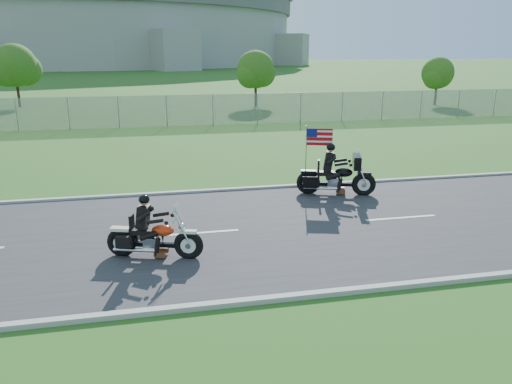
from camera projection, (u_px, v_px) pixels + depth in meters
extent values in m
plane|color=#295119|center=(270.00, 229.00, 13.97)|extent=(420.00, 420.00, 0.00)
cube|color=#28282B|center=(270.00, 228.00, 13.96)|extent=(120.00, 8.00, 0.04)
cube|color=#9E9B93|center=(243.00, 189.00, 17.76)|extent=(120.00, 0.18, 0.12)
cube|color=#9E9B93|center=(317.00, 294.00, 10.15)|extent=(120.00, 0.18, 0.12)
cube|color=gray|center=(119.00, 112.00, 31.47)|extent=(60.00, 0.03, 2.00)
cylinder|color=#A3A099|center=(93.00, 32.00, 166.88)|extent=(130.00, 130.00, 20.00)
cylinder|color=#605E5B|center=(91.00, 10.00, 164.94)|extent=(132.00, 132.00, 4.00)
cylinder|color=#382316|center=(256.00, 92.00, 43.01)|extent=(0.22, 0.22, 2.52)
sphere|color=#2C5516|center=(256.00, 69.00, 42.49)|extent=(3.20, 3.20, 3.20)
sphere|color=#2C5516|center=(262.00, 73.00, 43.17)|extent=(2.40, 2.40, 2.40)
sphere|color=#2C5516|center=(250.00, 75.00, 42.12)|extent=(2.24, 2.24, 2.24)
cylinder|color=#382316|center=(18.00, 90.00, 42.70)|extent=(0.22, 0.22, 2.80)
sphere|color=#2C5516|center=(15.00, 65.00, 42.12)|extent=(3.60, 3.60, 3.60)
sphere|color=#2C5516|center=(26.00, 70.00, 42.88)|extent=(2.70, 2.70, 2.70)
sphere|color=#2C5516|center=(6.00, 72.00, 41.71)|extent=(2.52, 2.52, 2.52)
cylinder|color=#382316|center=(436.00, 92.00, 44.39)|extent=(0.22, 0.22, 2.24)
sphere|color=#2C5516|center=(438.00, 73.00, 43.92)|extent=(2.80, 2.80, 2.80)
sphere|color=#2C5516|center=(440.00, 76.00, 44.52)|extent=(2.10, 2.10, 2.10)
sphere|color=#2C5516|center=(434.00, 78.00, 43.61)|extent=(1.96, 1.96, 1.96)
torus|color=black|center=(189.00, 245.00, 11.86)|extent=(0.74, 0.38, 0.72)
torus|color=black|center=(122.00, 242.00, 12.01)|extent=(0.74, 0.38, 0.72)
ellipsoid|color=red|center=(163.00, 230.00, 11.82)|extent=(0.61, 0.46, 0.27)
cube|color=black|center=(142.00, 231.00, 11.88)|extent=(0.60, 0.44, 0.12)
cube|color=black|center=(143.00, 216.00, 11.77)|extent=(0.34, 0.44, 0.53)
sphere|color=black|center=(144.00, 199.00, 11.65)|extent=(0.33, 0.33, 0.26)
cube|color=silver|center=(178.00, 212.00, 11.65)|extent=(0.17, 0.44, 0.39)
torus|color=black|center=(364.00, 184.00, 16.97)|extent=(0.84, 0.45, 0.82)
torus|color=black|center=(308.00, 183.00, 17.18)|extent=(0.84, 0.45, 0.82)
ellipsoid|color=black|center=(344.00, 172.00, 16.94)|extent=(0.70, 0.53, 0.31)
cube|color=black|center=(326.00, 173.00, 17.01)|extent=(0.68, 0.51, 0.13)
cube|color=black|center=(329.00, 161.00, 16.89)|extent=(0.39, 0.50, 0.61)
sphere|color=black|center=(331.00, 147.00, 16.75)|extent=(0.38, 0.38, 0.30)
cube|color=black|center=(357.00, 162.00, 16.78)|extent=(0.51, 0.92, 0.44)
cube|color=#B70C11|center=(320.00, 137.00, 16.92)|extent=(0.85, 0.30, 0.57)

